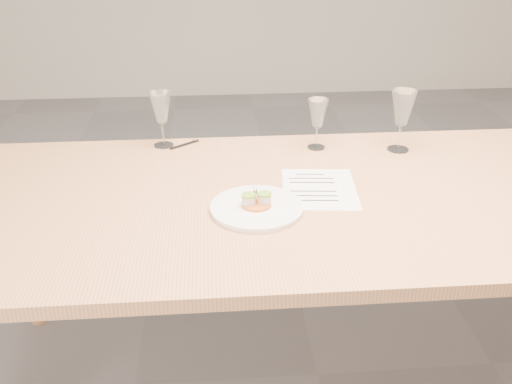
{
  "coord_description": "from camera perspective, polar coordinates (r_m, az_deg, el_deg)",
  "views": [
    {
      "loc": [
        -0.35,
        -1.55,
        1.55
      ],
      "look_at": [
        -0.23,
        -0.07,
        0.8
      ],
      "focal_mm": 40.0,
      "sensor_mm": 36.0,
      "label": 1
    }
  ],
  "objects": [
    {
      "name": "dining_table",
      "position": [
        1.81,
        7.23,
        -2.0
      ],
      "size": [
        2.4,
        1.0,
        0.75
      ],
      "color": "tan",
      "rests_on": "ground"
    },
    {
      "name": "ballpoint_pen",
      "position": [
        2.13,
        -7.15,
        4.75
      ],
      "size": [
        0.11,
        0.08,
        0.01
      ],
      "rotation": [
        0.0,
        0.0,
        0.64
      ],
      "color": "black",
      "rests_on": "dining_table"
    },
    {
      "name": "dinner_plate",
      "position": [
        1.66,
        0.07,
        -1.5
      ],
      "size": [
        0.27,
        0.27,
        0.07
      ],
      "rotation": [
        0.0,
        0.0,
        0.33
      ],
      "color": "white",
      "rests_on": "dining_table"
    },
    {
      "name": "wine_glass_1",
      "position": [
        2.06,
        6.2,
        7.73
      ],
      "size": [
        0.07,
        0.07,
        0.18
      ],
      "color": "white",
      "rests_on": "dining_table"
    },
    {
      "name": "wine_glass_0",
      "position": [
        2.09,
        -9.49,
        8.2
      ],
      "size": [
        0.08,
        0.08,
        0.2
      ],
      "color": "white",
      "rests_on": "dining_table"
    },
    {
      "name": "ground",
      "position": [
        2.22,
        6.18,
        -17.67
      ],
      "size": [
        7.0,
        7.0,
        0.0
      ],
      "primitive_type": "plane",
      "color": "slate",
      "rests_on": "ground"
    },
    {
      "name": "recipe_sheet",
      "position": [
        1.8,
        6.33,
        0.35
      ],
      "size": [
        0.25,
        0.31,
        0.0
      ],
      "rotation": [
        0.0,
        0.0,
        -0.09
      ],
      "color": "white",
      "rests_on": "dining_table"
    },
    {
      "name": "wine_glass_2",
      "position": [
        2.09,
        14.46,
        8.05
      ],
      "size": [
        0.09,
        0.09,
        0.22
      ],
      "color": "white",
      "rests_on": "dining_table"
    }
  ]
}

